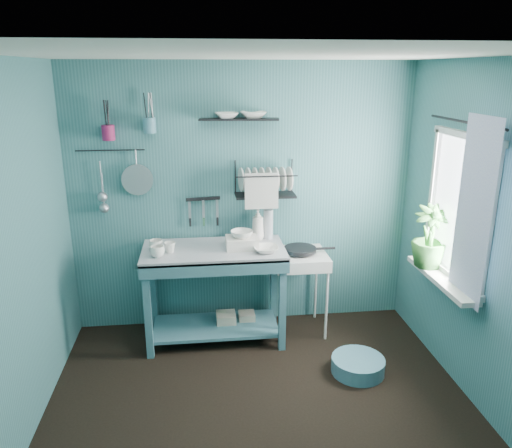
{
  "coord_description": "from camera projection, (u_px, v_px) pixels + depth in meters",
  "views": [
    {
      "loc": [
        -0.4,
        -3.04,
        2.41
      ],
      "look_at": [
        0.05,
        0.85,
        1.2
      ],
      "focal_mm": 35.0,
      "sensor_mm": 36.0,
      "label": 1
    }
  ],
  "objects": [
    {
      "name": "floor",
      "position": [
        263.0,
        415.0,
        3.65
      ],
      "size": [
        3.2,
        3.2,
        0.0
      ],
      "primitive_type": "plane",
      "color": "black",
      "rests_on": "ground"
    },
    {
      "name": "ceiling",
      "position": [
        264.0,
        54.0,
        2.91
      ],
      "size": [
        3.2,
        3.2,
        0.0
      ],
      "primitive_type": "plane",
      "rotation": [
        3.14,
        0.0,
        0.0
      ],
      "color": "silver",
      "rests_on": "ground"
    },
    {
      "name": "wall_back",
      "position": [
        243.0,
        199.0,
        4.7
      ],
      "size": [
        3.2,
        0.0,
        3.2
      ],
      "primitive_type": "plane",
      "rotation": [
        1.57,
        0.0,
        0.0
      ],
      "color": "#34676A",
      "rests_on": "ground"
    },
    {
      "name": "wall_front",
      "position": [
        316.0,
        397.0,
        1.85
      ],
      "size": [
        3.2,
        0.0,
        3.2
      ],
      "primitive_type": "plane",
      "rotation": [
        -1.57,
        0.0,
        0.0
      ],
      "color": "#34676A",
      "rests_on": "ground"
    },
    {
      "name": "wall_left",
      "position": [
        9.0,
        266.0,
        3.1
      ],
      "size": [
        0.0,
        3.0,
        3.0
      ],
      "primitive_type": "plane",
      "rotation": [
        1.57,
        0.0,
        1.57
      ],
      "color": "#34676A",
      "rests_on": "ground"
    },
    {
      "name": "wall_right",
      "position": [
        492.0,
        245.0,
        3.45
      ],
      "size": [
        0.0,
        3.0,
        3.0
      ],
      "primitive_type": "plane",
      "rotation": [
        1.57,
        0.0,
        -1.57
      ],
      "color": "#34676A",
      "rests_on": "ground"
    },
    {
      "name": "work_counter",
      "position": [
        215.0,
        294.0,
        4.57
      ],
      "size": [
        1.35,
        0.84,
        0.9
      ],
      "primitive_type": "cube",
      "rotation": [
        0.0,
        0.0,
        0.17
      ],
      "color": "#386A76",
      "rests_on": "floor"
    },
    {
      "name": "mug_left",
      "position": [
        157.0,
        252.0,
        4.22
      ],
      "size": [
        0.12,
        0.12,
        0.1
      ],
      "primitive_type": "imported",
      "color": "white",
      "rests_on": "work_counter"
    },
    {
      "name": "mug_mid",
      "position": [
        170.0,
        247.0,
        4.32
      ],
      "size": [
        0.14,
        0.14,
        0.09
      ],
      "primitive_type": "imported",
      "rotation": [
        0.0,
        0.0,
        0.52
      ],
      "color": "white",
      "rests_on": "work_counter"
    },
    {
      "name": "mug_right",
      "position": [
        156.0,
        245.0,
        4.36
      ],
      "size": [
        0.17,
        0.17,
        0.1
      ],
      "primitive_type": "imported",
      "rotation": [
        0.0,
        0.0,
        1.05
      ],
      "color": "white",
      "rests_on": "work_counter"
    },
    {
      "name": "wash_tub",
      "position": [
        242.0,
        243.0,
        4.43
      ],
      "size": [
        0.28,
        0.22,
        0.1
      ],
      "primitive_type": "cube",
      "color": "silver",
      "rests_on": "work_counter"
    },
    {
      "name": "tub_bowl",
      "position": [
        242.0,
        234.0,
        4.4
      ],
      "size": [
        0.2,
        0.19,
        0.06
      ],
      "primitive_type": "imported",
      "color": "white",
      "rests_on": "wash_tub"
    },
    {
      "name": "soap_bottle",
      "position": [
        258.0,
        224.0,
        4.63
      ],
      "size": [
        0.12,
        0.12,
        0.3
      ],
      "primitive_type": "imported",
      "color": "silver",
      "rests_on": "work_counter"
    },
    {
      "name": "water_bottle",
      "position": [
        268.0,
        224.0,
        4.66
      ],
      "size": [
        0.09,
        0.09,
        0.28
      ],
      "primitive_type": "cylinder",
      "color": "#A6AFB9",
      "rests_on": "work_counter"
    },
    {
      "name": "counter_bowl",
      "position": [
        266.0,
        249.0,
        4.33
      ],
      "size": [
        0.22,
        0.22,
        0.05
      ],
      "primitive_type": "imported",
      "color": "white",
      "rests_on": "work_counter"
    },
    {
      "name": "hotplate_stand",
      "position": [
        299.0,
        292.0,
        4.74
      ],
      "size": [
        0.53,
        0.53,
        0.79
      ],
      "primitive_type": "cube",
      "rotation": [
        0.0,
        0.0,
        -0.08
      ],
      "color": "silver",
      "rests_on": "floor"
    },
    {
      "name": "frying_pan",
      "position": [
        300.0,
        249.0,
        4.62
      ],
      "size": [
        0.3,
        0.3,
        0.03
      ],
      "primitive_type": "cylinder",
      "color": "black",
      "rests_on": "hotplate_stand"
    },
    {
      "name": "knife_strip",
      "position": [
        203.0,
        199.0,
        4.62
      ],
      "size": [
        0.32,
        0.06,
        0.03
      ],
      "primitive_type": "cube",
      "rotation": [
        0.0,
        0.0,
        0.14
      ],
      "color": "black",
      "rests_on": "wall_back"
    },
    {
      "name": "dish_rack",
      "position": [
        265.0,
        179.0,
        4.54
      ],
      "size": [
        0.57,
        0.29,
        0.32
      ],
      "primitive_type": "cube",
      "rotation": [
        0.0,
        0.0,
        -0.09
      ],
      "color": "black",
      "rests_on": "wall_back"
    },
    {
      "name": "upper_shelf",
      "position": [
        239.0,
        119.0,
        4.38
      ],
      "size": [
        0.72,
        0.26,
        0.01
      ],
      "primitive_type": "cube",
      "rotation": [
        0.0,
        0.0,
        -0.11
      ],
      "color": "black",
      "rests_on": "wall_back"
    },
    {
      "name": "shelf_bowl_left",
      "position": [
        227.0,
        114.0,
        4.35
      ],
      "size": [
        0.22,
        0.22,
        0.05
      ],
      "primitive_type": "imported",
      "rotation": [
        0.0,
        0.0,
        0.06
      ],
      "color": "white",
      "rests_on": "upper_shelf"
    },
    {
      "name": "shelf_bowl_right",
      "position": [
        253.0,
        115.0,
        4.38
      ],
      "size": [
        0.25,
        0.25,
        0.06
      ],
      "primitive_type": "imported",
      "rotation": [
        0.0,
        0.0,
        -0.05
      ],
      "color": "white",
      "rests_on": "upper_shelf"
    },
    {
      "name": "utensil_cup_magenta",
      "position": [
        108.0,
        133.0,
        4.3
      ],
      "size": [
        0.11,
        0.11,
        0.13
      ],
      "primitive_type": "cylinder",
      "color": "#911A4E",
      "rests_on": "wall_back"
    },
    {
      "name": "utensil_cup_teal",
      "position": [
        149.0,
        125.0,
        4.33
      ],
      "size": [
        0.11,
        0.11,
        0.13
      ],
      "primitive_type": "cylinder",
      "color": "teal",
      "rests_on": "wall_back"
    },
    {
      "name": "colander",
      "position": [
        137.0,
        180.0,
        4.48
      ],
      "size": [
        0.28,
        0.03,
        0.28
      ],
      "primitive_type": "cylinder",
      "rotation": [
        1.54,
        0.0,
        0.0
      ],
      "color": "#ACAFB5",
      "rests_on": "wall_back"
    },
    {
      "name": "ladle_outer",
      "position": [
        101.0,
        178.0,
        4.45
      ],
      "size": [
        0.01,
        0.01,
        0.3
      ],
      "primitive_type": "cylinder",
      "color": "#ACAFB5",
      "rests_on": "wall_back"
    },
    {
      "name": "ladle_inner",
      "position": [
        103.0,
        189.0,
        4.48
      ],
      "size": [
        0.01,
        0.01,
        0.3
      ],
      "primitive_type": "cylinder",
      "color": "#ACAFB5",
      "rests_on": "wall_back"
    },
    {
      "name": "hook_rail",
      "position": [
        110.0,
        150.0,
        4.4
      ],
      "size": [
        0.6,
        0.01,
        0.01
      ],
      "primitive_type": "cylinder",
      "rotation": [
        0.0,
        1.57,
        0.0
      ],
      "color": "black",
      "rests_on": "wall_back"
    },
    {
      "name": "window_glass",
      "position": [
        460.0,
        208.0,
        3.83
      ],
      "size": [
        0.0,
        1.1,
        1.1
      ],
      "primitive_type": "plane",
      "rotation": [
        1.57,
        0.0,
        1.57
      ],
      "color": "white",
      "rests_on": "wall_right"
    },
    {
      "name": "windowsill",
      "position": [
        441.0,
        279.0,
        4.0
      ],
      "size": [
        0.16,
        0.95,
        0.04
      ],
      "primitive_type": "cube",
      "color": "silver",
      "rests_on": "wall_right"
    },
    {
      "name": "curtain",
      "position": [
        473.0,
        212.0,
        3.53
      ],
      "size": [
        0.0,
        1.35,
        1.35
      ],
      "primitive_type": "plane",
      "rotation": [
        1.57,
        0.0,
        1.57
      ],
      "color": "silver",
      "rests_on": "wall_right"
    },
    {
      "name": "curtain_rod",
      "position": [
        465.0,
        122.0,
        3.64
      ],
      "size": [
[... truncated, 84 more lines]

